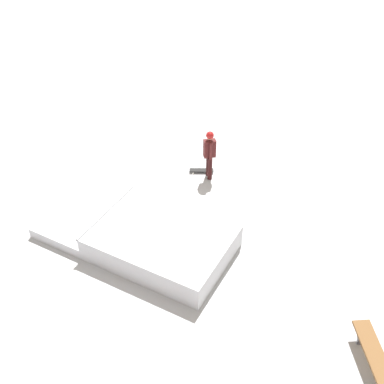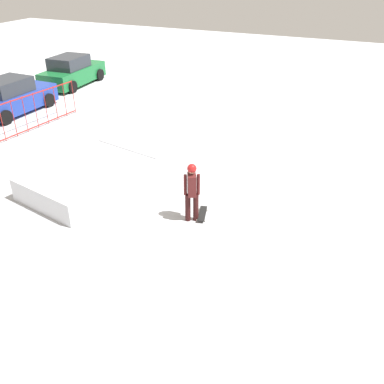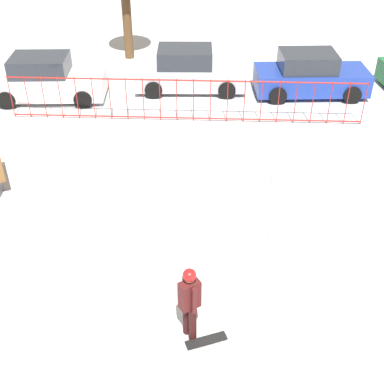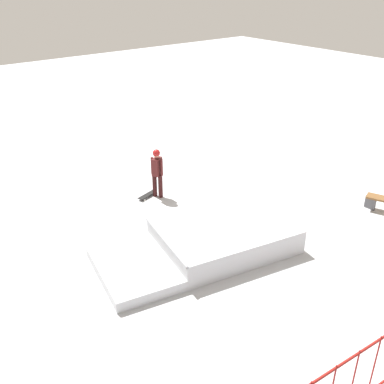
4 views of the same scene
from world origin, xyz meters
name	(u,v)px [view 1 (image 1 of 4)]	position (x,y,z in m)	size (l,w,h in m)	color
ground_plane	(169,246)	(0.00, 0.00, 0.00)	(60.00, 60.00, 0.00)	#B7BABF
skate_ramp	(147,237)	(0.57, 0.16, 0.32)	(5.81, 3.63, 0.74)	silver
skater	(210,151)	(-0.20, -3.46, 1.01)	(0.44, 0.40, 1.73)	black
skateboard	(201,170)	(0.11, -3.65, 0.08)	(0.82, 0.42, 0.09)	black
park_bench	(373,354)	(-5.36, 2.17, 0.36)	(0.94, 1.64, 0.48)	brown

